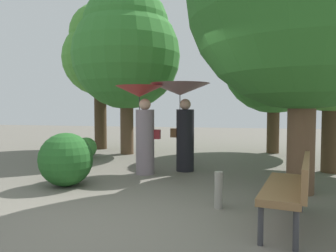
% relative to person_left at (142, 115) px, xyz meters
% --- Properties ---
extents(ground_plane, '(40.00, 40.00, 0.00)m').
position_rel_person_left_xyz_m(ground_plane, '(0.45, -3.01, -1.26)').
color(ground_plane, '#6B665B').
extents(person_left, '(1.01, 1.01, 1.89)m').
position_rel_person_left_xyz_m(person_left, '(0.00, 0.00, 0.00)').
color(person_left, gray).
rests_on(person_left, ground).
extents(person_right, '(1.34, 1.34, 1.96)m').
position_rel_person_left_xyz_m(person_right, '(0.76, 0.51, 0.21)').
color(person_right, black).
rests_on(person_right, ground).
extents(park_bench, '(0.78, 1.57, 0.83)m').
position_rel_person_left_xyz_m(park_bench, '(2.65, -2.64, -0.75)').
color(park_bench, '#38383D').
rests_on(park_bench, ground).
extents(tree_near_left, '(2.53, 2.53, 4.96)m').
position_rel_person_left_xyz_m(tree_near_left, '(-2.69, 3.82, 2.10)').
color(tree_near_left, '#42301E').
rests_on(tree_near_left, ground).
extents(tree_near_right, '(3.61, 3.61, 5.41)m').
position_rel_person_left_xyz_m(tree_near_right, '(4.01, 1.09, 2.13)').
color(tree_near_right, '#4C3823').
rests_on(tree_near_right, ground).
extents(tree_mid_left, '(3.27, 3.27, 5.13)m').
position_rel_person_left_xyz_m(tree_mid_left, '(-1.37, 2.83, 2.01)').
color(tree_mid_left, brown).
rests_on(tree_mid_left, ground).
extents(tree_far_back, '(3.18, 3.18, 4.88)m').
position_rel_person_left_xyz_m(tree_far_back, '(3.04, 4.03, 1.82)').
color(tree_far_back, '#4C3823').
rests_on(tree_far_back, ground).
extents(bush_path_left, '(0.59, 0.59, 0.59)m').
position_rel_person_left_xyz_m(bush_path_left, '(-2.19, 1.73, -0.97)').
color(bush_path_left, '#428C3D').
rests_on(bush_path_left, ground).
extents(bush_path_right, '(0.77, 0.77, 0.77)m').
position_rel_person_left_xyz_m(bush_path_right, '(-1.94, 0.29, -0.88)').
color(bush_path_right, '#4C9338').
rests_on(bush_path_right, ground).
extents(bush_behind_bench, '(0.97, 0.97, 0.97)m').
position_rel_person_left_xyz_m(bush_behind_bench, '(-1.03, -1.36, -0.78)').
color(bush_behind_bench, '#235B23').
rests_on(bush_behind_bench, ground).
extents(path_marker_post, '(0.12, 0.12, 0.52)m').
position_rel_person_left_xyz_m(path_marker_post, '(1.77, -2.07, -1.00)').
color(path_marker_post, gray).
rests_on(path_marker_post, ground).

